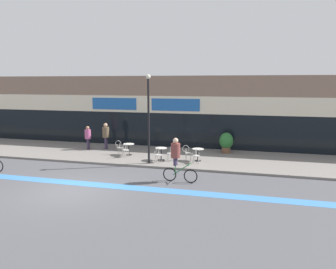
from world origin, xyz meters
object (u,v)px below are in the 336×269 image
bistro_table_2 (198,152)px  cafe_chair_2_near (196,155)px  bistro_table_0 (129,147)px  cafe_chair_0_near (125,149)px  cafe_chair_1_side (171,152)px  cafe_chair_1_near (158,154)px  planter_pot (226,142)px  pedestrian_near_end (88,136)px  bistro_table_1 (161,151)px  pedestrian_far_end (106,134)px  cafe_chair_0_side (120,147)px  cafe_chair_2_side (187,152)px  lamp_post (149,113)px  cyclist_0 (177,156)px

bistro_table_2 → cafe_chair_2_near: size_ratio=0.81×
bistro_table_0 → cafe_chair_0_near: bearing=-90.2°
bistro_table_2 → cafe_chair_1_side: (-1.50, -0.35, -0.00)m
cafe_chair_1_near → planter_pot: (3.55, 3.64, 0.20)m
cafe_chair_1_near → pedestrian_near_end: (-5.71, 2.43, 0.43)m
cafe_chair_1_side → pedestrian_near_end: 6.62m
bistro_table_1 → pedestrian_near_end: size_ratio=0.46×
planter_pot → pedestrian_far_end: pedestrian_far_end is taller
bistro_table_0 → bistro_table_1: bistro_table_1 is taller
bistro_table_1 → planter_pot: (3.54, 3.01, 0.19)m
cafe_chair_0_side → planter_pot: bearing=22.2°
cafe_chair_2_side → cafe_chair_1_side: bearing=-162.0°
cafe_chair_2_side → pedestrian_far_end: (-6.07, 1.85, 0.55)m
cafe_chair_0_near → cafe_chair_0_side: (-0.62, 0.63, 0.00)m
cafe_chair_2_side → pedestrian_near_end: (-7.23, 1.47, 0.43)m
cafe_chair_1_side → cafe_chair_2_near: (1.50, -0.28, 0.00)m
bistro_table_2 → pedestrian_far_end: 6.96m
bistro_table_0 → cafe_chair_2_near: cafe_chair_2_near is taller
bistro_table_2 → cafe_chair_0_near: bearing=-177.8°
bistro_table_0 → cafe_chair_2_side: bearing=-6.8°
bistro_table_2 → lamp_post: 3.73m
lamp_post → cyclist_0: bearing=-49.7°
bistro_table_2 → cafe_chair_1_side: size_ratio=0.81×
cafe_chair_1_side → cafe_chair_2_side: size_ratio=1.00×
planter_pot → cyclist_0: size_ratio=0.63×
bistro_table_2 → lamp_post: size_ratio=0.15×
bistro_table_1 → cafe_chair_2_near: 2.15m
cafe_chair_1_near → cyclist_0: 3.43m
pedestrian_near_end → bistro_table_0: bearing=157.0°
bistro_table_0 → cafe_chair_0_side: bearing=179.6°
cafe_chair_1_near → lamp_post: 2.43m
bistro_table_0 → cafe_chair_2_near: bearing=-13.6°
bistro_table_1 → cafe_chair_0_near: bearing=175.9°
cafe_chair_2_side → bistro_table_1: bearing=-170.6°
cafe_chair_2_side → planter_pot: bearing=49.5°
lamp_post → pedestrian_near_end: (-5.26, 2.70, -1.94)m
bistro_table_0 → cafe_chair_0_side: 0.63m
cafe_chair_2_near → cafe_chair_0_side: bearing=78.2°
cafe_chair_2_near → cafe_chair_0_near: bearing=84.4°
cyclist_0 → bistro_table_1: bearing=119.2°
cafe_chair_0_side → pedestrian_near_end: 2.96m
cyclist_0 → pedestrian_far_end: 8.50m
cafe_chair_0_near → cafe_chair_1_near: (2.33, -0.79, 0.00)m
cafe_chair_1_side → cafe_chair_2_side: same height
cafe_chair_1_near → pedestrian_far_end: 5.38m
bistro_table_0 → planter_pot: (5.88, 2.22, 0.20)m
bistro_table_2 → pedestrian_near_end: (-7.85, 1.47, 0.43)m
cafe_chair_1_near → cafe_chair_2_near: bearing=-73.3°
cafe_chair_0_near → cafe_chair_2_side: (3.85, 0.17, 0.00)m
cafe_chair_2_side → cafe_chair_0_side: bearing=170.9°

